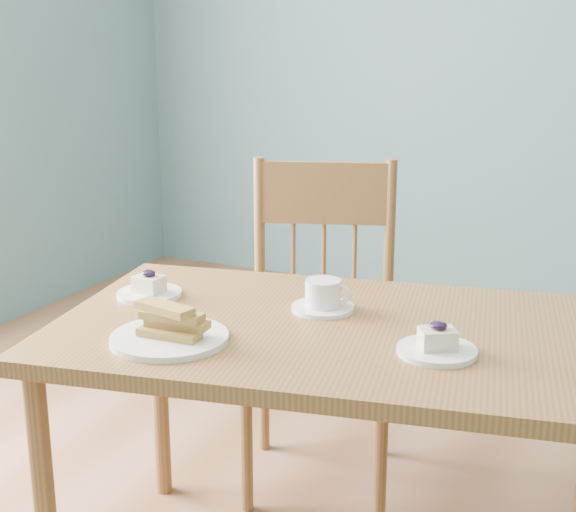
{
  "coord_description": "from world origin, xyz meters",
  "views": [
    {
      "loc": [
        0.24,
        -1.45,
        1.29
      ],
      "look_at": [
        -0.53,
        0.15,
        0.81
      ],
      "focal_mm": 50.0,
      "sensor_mm": 36.0,
      "label": 1
    }
  ],
  "objects_px": {
    "coffee_cup": "(324,297)",
    "cheesecake_plate_far": "(149,289)",
    "biscotti_plate": "(169,330)",
    "dining_chair": "(320,324)",
    "dining_table": "(342,355)",
    "cheesecake_plate_near": "(437,346)"
  },
  "relations": [
    {
      "from": "coffee_cup",
      "to": "cheesecake_plate_far",
      "type": "bearing_deg",
      "value": -179.82
    },
    {
      "from": "cheesecake_plate_far",
      "to": "biscotti_plate",
      "type": "xyz_separation_m",
      "value": [
        0.21,
        -0.23,
        0.01
      ]
    },
    {
      "from": "biscotti_plate",
      "to": "cheesecake_plate_far",
      "type": "bearing_deg",
      "value": 132.62
    },
    {
      "from": "dining_chair",
      "to": "biscotti_plate",
      "type": "distance_m",
      "value": 0.75
    },
    {
      "from": "dining_chair",
      "to": "coffee_cup",
      "type": "relative_size",
      "value": 6.5
    },
    {
      "from": "dining_table",
      "to": "cheesecake_plate_near",
      "type": "height_order",
      "value": "cheesecake_plate_near"
    },
    {
      "from": "cheesecake_plate_far",
      "to": "cheesecake_plate_near",
      "type": "bearing_deg",
      "value": -4.56
    },
    {
      "from": "cheesecake_plate_near",
      "to": "biscotti_plate",
      "type": "xyz_separation_m",
      "value": [
        -0.52,
        -0.17,
        0.01
      ]
    },
    {
      "from": "cheesecake_plate_near",
      "to": "cheesecake_plate_far",
      "type": "distance_m",
      "value": 0.74
    },
    {
      "from": "cheesecake_plate_near",
      "to": "cheesecake_plate_far",
      "type": "relative_size",
      "value": 1.02
    },
    {
      "from": "coffee_cup",
      "to": "biscotti_plate",
      "type": "relative_size",
      "value": 0.59
    },
    {
      "from": "cheesecake_plate_far",
      "to": "coffee_cup",
      "type": "distance_m",
      "value": 0.44
    },
    {
      "from": "coffee_cup",
      "to": "dining_chair",
      "type": "bearing_deg",
      "value": 102.67
    },
    {
      "from": "cheesecake_plate_near",
      "to": "coffee_cup",
      "type": "bearing_deg",
      "value": 154.66
    },
    {
      "from": "dining_table",
      "to": "coffee_cup",
      "type": "height_order",
      "value": "coffee_cup"
    },
    {
      "from": "dining_chair",
      "to": "cheesecake_plate_far",
      "type": "relative_size",
      "value": 6.01
    },
    {
      "from": "dining_table",
      "to": "biscotti_plate",
      "type": "distance_m",
      "value": 0.39
    },
    {
      "from": "dining_chair",
      "to": "cheesecake_plate_far",
      "type": "distance_m",
      "value": 0.59
    },
    {
      "from": "dining_chair",
      "to": "cheesecake_plate_far",
      "type": "height_order",
      "value": "dining_chair"
    },
    {
      "from": "cheesecake_plate_far",
      "to": "coffee_cup",
      "type": "relative_size",
      "value": 1.08
    },
    {
      "from": "cheesecake_plate_far",
      "to": "dining_table",
      "type": "bearing_deg",
      "value": 0.79
    },
    {
      "from": "biscotti_plate",
      "to": "dining_table",
      "type": "bearing_deg",
      "value": 39.35
    }
  ]
}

